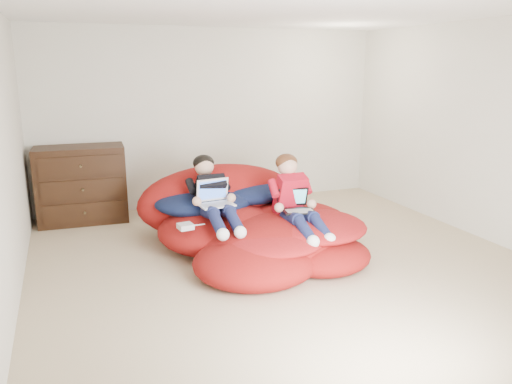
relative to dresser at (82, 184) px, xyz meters
name	(u,v)px	position (x,y,z in m)	size (l,w,h in m)	color
room_shell	(283,241)	(1.86, -2.21, -0.27)	(5.10, 5.10, 2.77)	tan
dresser	(82,184)	(0.00, 0.00, 0.00)	(1.13, 0.64, 0.99)	black
beanbag_pile	(253,224)	(1.72, -1.71, -0.22)	(2.35, 2.37, 0.92)	maroon
cream_pillow	(195,182)	(1.26, -0.94, 0.13)	(0.48, 0.30, 0.30)	beige
older_boy	(212,193)	(1.26, -1.67, 0.17)	(0.32, 1.15, 0.67)	black
younger_boy	(295,196)	(2.05, -2.07, 0.16)	(0.32, 1.01, 0.77)	red
laptop_white	(215,198)	(1.26, -1.77, 0.14)	(0.38, 0.32, 0.26)	silver
laptop_black	(296,205)	(2.05, -2.10, 0.07)	(0.36, 0.38, 0.23)	black
power_adapter	(185,226)	(0.90, -1.96, -0.07)	(0.14, 0.14, 0.05)	silver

